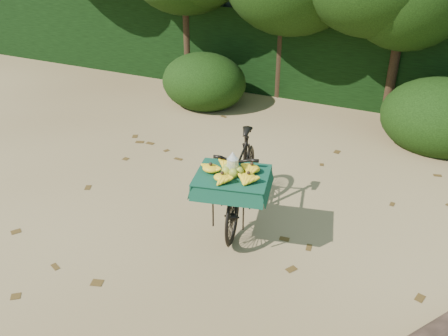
% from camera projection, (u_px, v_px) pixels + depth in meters
% --- Properties ---
extents(ground, '(80.00, 80.00, 0.00)m').
position_uv_depth(ground, '(265.00, 269.00, 5.34)').
color(ground, tan).
rests_on(ground, ground).
extents(vendor_bicycle, '(1.07, 1.98, 1.14)m').
position_uv_depth(vendor_bicycle, '(241.00, 178.00, 5.99)').
color(vendor_bicycle, black).
rests_on(vendor_bicycle, ground).
extents(hedge_backdrop, '(26.00, 1.80, 1.80)m').
position_uv_depth(hedge_backdrop, '(374.00, 56.00, 9.93)').
color(hedge_backdrop, black).
rests_on(hedge_backdrop, ground).
extents(tree_row, '(14.50, 2.00, 4.00)m').
position_uv_depth(tree_row, '(341.00, 5.00, 9.01)').
color(tree_row, black).
rests_on(tree_row, ground).
extents(bush_clumps, '(8.80, 1.70, 0.90)m').
position_uv_depth(bush_clumps, '(380.00, 111.00, 8.36)').
color(bush_clumps, black).
rests_on(bush_clumps, ground).
extents(leaf_litter, '(7.00, 7.30, 0.01)m').
position_uv_depth(leaf_litter, '(284.00, 237.00, 5.86)').
color(leaf_litter, '#4B3314').
rests_on(leaf_litter, ground).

